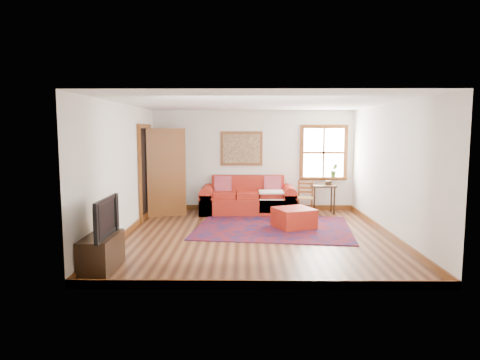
{
  "coord_description": "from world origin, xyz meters",
  "views": [
    {
      "loc": [
        -0.23,
        -7.96,
        2.0
      ],
      "look_at": [
        -0.31,
        0.6,
        1.01
      ],
      "focal_mm": 32.0,
      "sensor_mm": 36.0,
      "label": 1
    }
  ],
  "objects_px": {
    "red_ottoman": "(294,218)",
    "ladder_back_chair": "(305,196)",
    "side_table": "(323,190)",
    "media_cabinet": "(102,253)",
    "red_leather_sofa": "(248,201)"
  },
  "relations": [
    {
      "from": "ladder_back_chair",
      "to": "side_table",
      "type": "bearing_deg",
      "value": 22.01
    },
    {
      "from": "red_ottoman",
      "to": "side_table",
      "type": "height_order",
      "value": "side_table"
    },
    {
      "from": "red_leather_sofa",
      "to": "red_ottoman",
      "type": "height_order",
      "value": "red_leather_sofa"
    },
    {
      "from": "red_ottoman",
      "to": "media_cabinet",
      "type": "bearing_deg",
      "value": -161.14
    },
    {
      "from": "side_table",
      "to": "media_cabinet",
      "type": "height_order",
      "value": "side_table"
    },
    {
      "from": "red_ottoman",
      "to": "side_table",
      "type": "relative_size",
      "value": 1.05
    },
    {
      "from": "red_leather_sofa",
      "to": "ladder_back_chair",
      "type": "xyz_separation_m",
      "value": [
        1.36,
        -0.19,
        0.14
      ]
    },
    {
      "from": "red_ottoman",
      "to": "ladder_back_chair",
      "type": "height_order",
      "value": "ladder_back_chair"
    },
    {
      "from": "side_table",
      "to": "ladder_back_chair",
      "type": "xyz_separation_m",
      "value": [
        -0.46,
        -0.19,
        -0.13
      ]
    },
    {
      "from": "side_table",
      "to": "media_cabinet",
      "type": "xyz_separation_m",
      "value": [
        -3.96,
        -4.32,
        -0.31
      ]
    },
    {
      "from": "media_cabinet",
      "to": "red_leather_sofa",
      "type": "bearing_deg",
      "value": 63.65
    },
    {
      "from": "red_ottoman",
      "to": "ladder_back_chair",
      "type": "distance_m",
      "value": 1.5
    },
    {
      "from": "red_leather_sofa",
      "to": "red_ottoman",
      "type": "relative_size",
      "value": 3.18
    },
    {
      "from": "red_ottoman",
      "to": "media_cabinet",
      "type": "relative_size",
      "value": 0.78
    },
    {
      "from": "red_leather_sofa",
      "to": "red_ottoman",
      "type": "distance_m",
      "value": 1.86
    }
  ]
}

